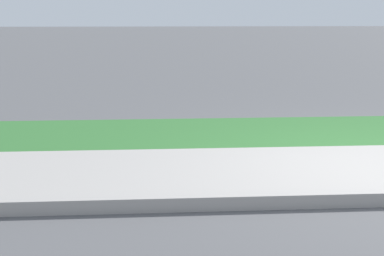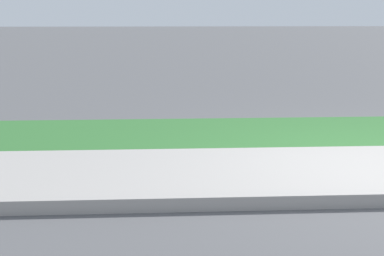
% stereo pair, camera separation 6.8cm
% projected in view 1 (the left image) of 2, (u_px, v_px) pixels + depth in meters
% --- Properties ---
extents(grass_verge, '(18.00, 1.85, 0.01)m').
position_uv_depth(grass_verge, '(332.00, 130.00, 7.29)').
color(grass_verge, '#2D662D').
rests_on(grass_verge, ground).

